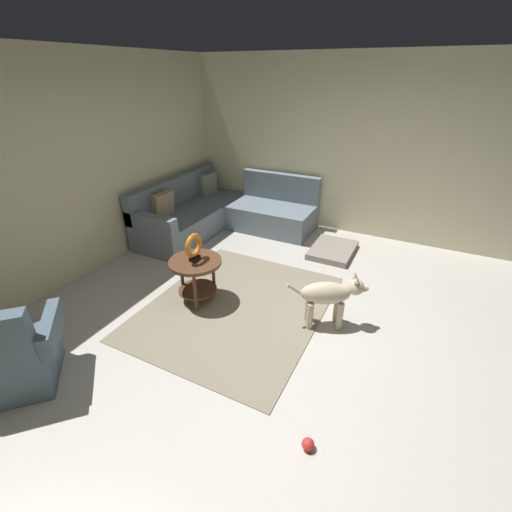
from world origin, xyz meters
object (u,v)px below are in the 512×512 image
armchair (10,358)px  dog_bed_mat (333,250)px  dog (330,295)px  torus_sculpture (194,247)px  side_table (196,270)px  dog_toy_ball (308,444)px  sectional_couch (222,214)px

armchair → dog_bed_mat: armchair is taller
dog → torus_sculpture: bearing=-107.6°
side_table → dog: bearing=-80.6°
torus_sculpture → dog: 1.56m
armchair → torus_sculpture: armchair is taller
side_table → dog_toy_ball: 2.18m
armchair → torus_sculpture: size_ratio=3.04×
side_table → torus_sculpture: bearing=-93.6°
sectional_couch → side_table: bearing=-156.3°
sectional_couch → dog_toy_ball: sectional_couch is taller
sectional_couch → side_table: size_ratio=3.75×
torus_sculpture → dog_toy_ball: bearing=-123.5°
torus_sculpture → dog_bed_mat: (1.92, -1.10, -0.67)m
dog → dog_toy_ball: (-1.43, -0.29, -0.33)m
sectional_couch → torus_sculpture: sectional_couch is taller
torus_sculpture → side_table: bearing=86.4°
side_table → dog_toy_ball: side_table is taller
dog → dog_toy_ball: dog is taller
armchair → side_table: bearing=24.7°
side_table → dog_bed_mat: bearing=-29.8°
torus_sculpture → dog_bed_mat: 2.31m
side_table → dog_toy_ball: size_ratio=6.43×
armchair → dog_toy_ball: (0.58, -2.42, -0.28)m
sectional_couch → torus_sculpture: (-1.92, -0.85, 0.42)m
dog → armchair: bearing=-73.6°
sectional_couch → dog_bed_mat: sectional_couch is taller
armchair → torus_sculpture: 1.92m
sectional_couch → dog_toy_ball: (-3.11, -2.64, -0.24)m
torus_sculpture → dog: size_ratio=0.42×
torus_sculpture → dog: (0.25, -1.50, -0.33)m
dog → dog_toy_ball: 1.50m
dog_toy_ball → armchair: bearing=103.5°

